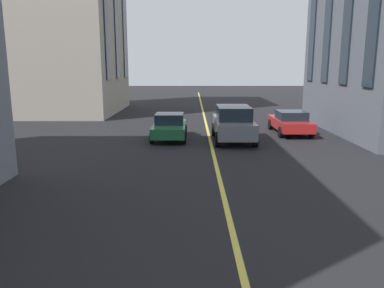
# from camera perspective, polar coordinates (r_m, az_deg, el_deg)

# --- Properties ---
(lane_centre_line) EXTENTS (80.00, 0.16, 0.01)m
(lane_centre_line) POSITION_cam_1_polar(r_m,az_deg,el_deg) (19.82, 2.86, 0.05)
(lane_centre_line) COLOR #D8C64C
(lane_centre_line) RESTS_ON ground_plane
(car_red_trailing) EXTENTS (4.40, 1.95, 1.37)m
(car_red_trailing) POSITION_cam_1_polar(r_m,az_deg,el_deg) (23.50, 14.53, 3.24)
(car_red_trailing) COLOR #B21E1E
(car_red_trailing) RESTS_ON ground_plane
(car_green_far) EXTENTS (3.90, 1.89, 1.40)m
(car_green_far) POSITION_cam_1_polar(r_m,az_deg,el_deg) (21.05, -3.41, 2.65)
(car_green_far) COLOR #1E6038
(car_green_far) RESTS_ON ground_plane
(car_grey_oncoming) EXTENTS (4.70, 2.14, 1.88)m
(car_grey_oncoming) POSITION_cam_1_polar(r_m,az_deg,el_deg) (20.56, 6.22, 3.14)
(car_grey_oncoming) COLOR slate
(car_grey_oncoming) RESTS_ON ground_plane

